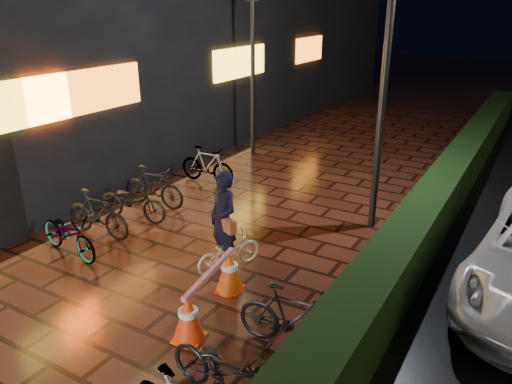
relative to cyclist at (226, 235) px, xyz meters
The scene contains 9 objects.
ground 2.26m from the cyclist, 106.25° to the right, with size 80.00×80.00×0.00m, color #381911.
hedge 6.51m from the cyclist, 65.54° to the left, with size 0.70×20.00×1.00m, color black.
lamp_post_hedge 4.13m from the cyclist, 62.54° to the left, with size 0.52×0.20×5.40m.
lamp_post_sf 7.15m from the cyclist, 117.06° to the left, with size 0.45×0.15×4.66m.
cyclist is the anchor object (origin of this frame).
traffic_barrier 1.33m from the cyclist, 66.62° to the right, with size 0.66×1.79×0.72m.
cart_assembly 4.05m from the cyclist, 50.36° to the left, with size 0.56×0.56×1.02m.
parked_bikes_storefront 3.02m from the cyclist, 163.66° to the left, with size 1.85×5.09×0.94m.
parked_bikes_hedge 2.99m from the cyclist, 53.59° to the right, with size 1.85×2.63×0.94m.
Camera 1 is at (4.92, -4.23, 4.39)m, focal length 35.00 mm.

